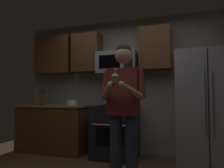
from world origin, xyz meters
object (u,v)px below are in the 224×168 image
Objects in this scene: knife_block at (43,99)px; person at (123,104)px; oven_range at (115,131)px; bowl_large_white at (72,102)px; cupcake at (115,78)px; refrigerator at (206,109)px; microwave at (117,63)px.

knife_block is 2.27m from person.
bowl_large_white is at bearing 179.72° from oven_range.
cupcake reaches higher than oven_range.
bowl_large_white reaches higher than oven_range.
oven_range is 0.52× the size of refrigerator.
microwave is at bearing 5.51° from knife_block.
oven_range is 0.53× the size of person.
person is at bearing -69.52° from microwave.
microwave is (0.00, 0.12, 1.26)m from oven_range.
refrigerator reaches higher than bowl_large_white.
refrigerator is 8.22× the size of bowl_large_white.
bowl_large_white is (0.65, 0.03, -0.06)m from knife_block.
refrigerator is 2.39m from bowl_large_white.
refrigerator is 10.35× the size of cupcake.
refrigerator reaches higher than person.
bowl_large_white is at bearing 133.15° from cupcake.
microwave is 1.69m from knife_block.
microwave is 1.17m from bowl_large_white.
knife_block is 0.65m from bowl_large_white.
cupcake is at bearing -73.59° from microwave.
microwave is 0.42× the size of person.
bowl_large_white is 2.00m from cupcake.
microwave is at bearing 173.97° from refrigerator.
oven_range is 1.56m from refrigerator.
refrigerator is (1.50, -0.04, 0.44)m from oven_range.
person is (0.46, -1.11, 0.53)m from oven_range.
bowl_large_white is at bearing 178.96° from refrigerator.
microwave reaches higher than oven_range.
microwave is at bearing 89.98° from oven_range.
microwave reaches higher than cupcake.
knife_block is 2.46m from cupcake.
person reaches higher than bowl_large_white.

